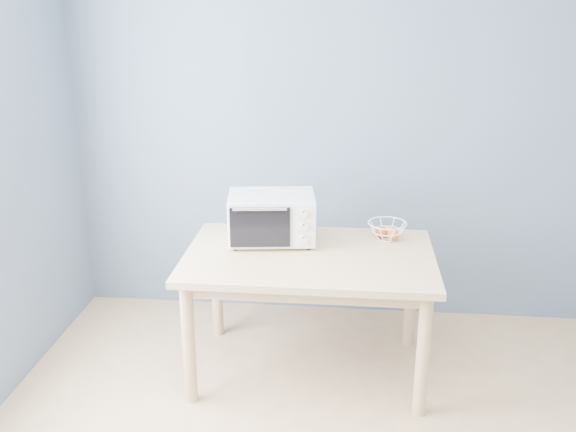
# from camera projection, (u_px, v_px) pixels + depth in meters

# --- Properties ---
(room) EXTENTS (4.01, 4.51, 2.61)m
(room) POSITION_uv_depth(u_px,v_px,m) (390.00, 269.00, 2.04)
(room) COLOR tan
(room) RESTS_ON ground
(dining_table) EXTENTS (1.40, 0.90, 0.75)m
(dining_table) POSITION_uv_depth(u_px,v_px,m) (309.00, 270.00, 3.64)
(dining_table) COLOR tan
(dining_table) RESTS_ON ground
(toaster_oven) EXTENTS (0.53, 0.42, 0.29)m
(toaster_oven) POSITION_uv_depth(u_px,v_px,m) (268.00, 217.00, 3.73)
(toaster_oven) COLOR silver
(toaster_oven) RESTS_ON dining_table
(fruit_basket) EXTENTS (0.31, 0.31, 0.11)m
(fruit_basket) POSITION_uv_depth(u_px,v_px,m) (387.00, 230.00, 3.80)
(fruit_basket) COLOR white
(fruit_basket) RESTS_ON dining_table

